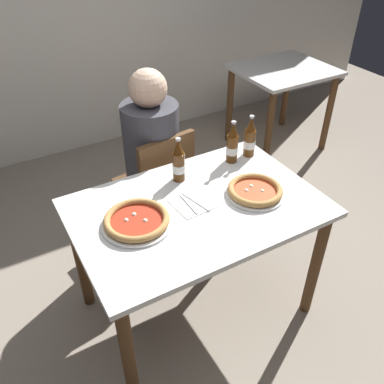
% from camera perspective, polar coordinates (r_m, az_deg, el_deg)
% --- Properties ---
extents(ground_plane, '(8.00, 8.00, 0.00)m').
position_cam_1_polar(ground_plane, '(2.52, 0.59, -15.40)').
color(ground_plane, gray).
extents(dining_table_main, '(1.20, 0.80, 0.75)m').
position_cam_1_polar(dining_table_main, '(2.06, 0.69, -4.40)').
color(dining_table_main, silver).
rests_on(dining_table_main, ground_plane).
extents(chair_behind_table, '(0.45, 0.45, 0.85)m').
position_cam_1_polar(chair_behind_table, '(2.61, -4.67, 1.22)').
color(chair_behind_table, brown).
rests_on(chair_behind_table, ground_plane).
extents(diner_seated, '(0.34, 0.34, 1.21)m').
position_cam_1_polar(diner_seated, '(2.59, -5.45, 3.56)').
color(diner_seated, '#2D3342').
rests_on(diner_seated, ground_plane).
extents(dining_table_background, '(0.80, 0.70, 0.75)m').
position_cam_1_polar(dining_table_background, '(3.82, 12.37, 14.29)').
color(dining_table_background, silver).
rests_on(dining_table_background, ground_plane).
extents(pizza_margherita_near, '(0.33, 0.33, 0.04)m').
position_cam_1_polar(pizza_margherita_near, '(1.88, -7.70, -3.98)').
color(pizza_margherita_near, white).
rests_on(pizza_margherita_near, dining_table_main).
extents(pizza_marinara_far, '(0.30, 0.30, 0.04)m').
position_cam_1_polar(pizza_marinara_far, '(2.07, 8.77, 0.16)').
color(pizza_marinara_far, white).
rests_on(pizza_marinara_far, dining_table_main).
extents(beer_bottle_left, '(0.07, 0.07, 0.25)m').
position_cam_1_polar(beer_bottle_left, '(2.34, 8.05, 7.33)').
color(beer_bottle_left, '#512D0F').
rests_on(beer_bottle_left, dining_table_main).
extents(beer_bottle_center, '(0.07, 0.07, 0.25)m').
position_cam_1_polar(beer_bottle_center, '(2.11, -1.88, 4.10)').
color(beer_bottle_center, '#512D0F').
rests_on(beer_bottle_center, dining_table_main).
extents(beer_bottle_right, '(0.07, 0.07, 0.25)m').
position_cam_1_polar(beer_bottle_right, '(2.27, 5.63, 6.55)').
color(beer_bottle_right, '#512D0F').
rests_on(beer_bottle_right, dining_table_main).
extents(napkin_with_cutlery, '(0.19, 0.19, 0.01)m').
position_cam_1_polar(napkin_with_cutlery, '(1.99, 0.07, -1.59)').
color(napkin_with_cutlery, white).
rests_on(napkin_with_cutlery, dining_table_main).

